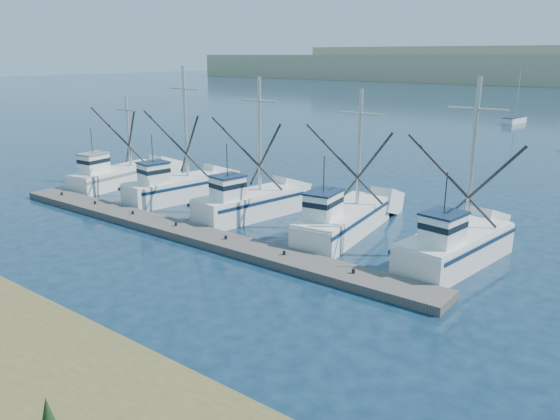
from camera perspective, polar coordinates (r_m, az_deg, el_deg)
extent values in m
plane|color=#0B1F33|center=(22.87, -8.05, -10.59)|extent=(500.00, 500.00, 0.00)
cube|color=#58534E|center=(32.15, -9.60, -2.31)|extent=(31.20, 2.32, 0.42)
cube|color=white|center=(45.75, -16.59, 3.30)|extent=(3.23, 8.22, 1.31)
cube|color=white|center=(44.34, -18.87, 4.57)|extent=(1.61, 2.09, 1.50)
cylinder|color=#B7B2A8|center=(45.95, -15.55, 7.89)|extent=(0.22, 0.22, 5.72)
cube|color=white|center=(39.96, -10.84, 2.05)|extent=(3.69, 7.65, 1.50)
cube|color=white|center=(38.45, -13.05, 3.67)|extent=(1.72, 2.01, 1.50)
cylinder|color=#B7B2A8|center=(39.94, -9.84, 8.97)|extent=(0.22, 0.22, 7.93)
cube|color=white|center=(35.15, -3.36, 0.40)|extent=(3.78, 7.55, 1.50)
cube|color=white|center=(33.45, -5.48, 2.21)|extent=(1.77, 1.99, 1.50)
cylinder|color=#B7B2A8|center=(35.16, -2.14, 7.78)|extent=(0.22, 0.22, 7.32)
cube|color=white|center=(31.92, 6.68, -1.33)|extent=(3.63, 8.94, 1.47)
cube|color=white|center=(29.69, 4.54, 0.38)|extent=(1.72, 2.29, 1.50)
cylinder|color=#B7B2A8|center=(32.22, 8.29, 6.34)|extent=(0.22, 0.22, 6.81)
cube|color=white|center=(28.69, 17.82, -3.95)|extent=(3.65, 7.85, 1.54)
cube|color=white|center=(26.48, 16.62, -2.03)|extent=(1.78, 2.04, 1.50)
cylinder|color=#B7B2A8|center=(28.74, 19.49, 5.39)|extent=(0.22, 0.22, 7.61)
cube|color=white|center=(91.66, 23.29, 8.60)|extent=(2.22, 5.60, 0.90)
cylinder|color=#B7B2A8|center=(91.61, 23.62, 11.11)|extent=(0.12, 0.12, 7.20)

